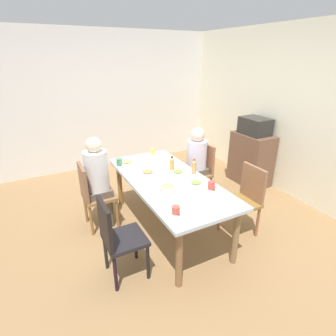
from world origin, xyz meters
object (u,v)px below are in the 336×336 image
object	(u,v)px
cup_2	(176,210)
microwave	(255,126)
plate_0	(148,172)
bottle_1	(194,167)
chair_0	(245,197)
plate_1	(178,172)
dining_table	(168,185)
chair_2	(117,235)
chair_3	(200,169)
chair_1	(93,193)
person_1	(98,175)
side_cabinet	(251,159)
cup_3	(212,185)
plate_3	(128,162)
bowl_0	(168,188)
person_3	(196,158)
bottle_0	(172,164)
plate_2	(196,183)
cup_0	(119,162)
cup_1	(153,151)

from	to	relation	value
cup_2	microwave	distance (m)	2.61
plate_0	bottle_1	xyz separation A→B (m)	(0.28, 0.53, 0.08)
chair_0	plate_1	xyz separation A→B (m)	(-0.60, -0.63, 0.23)
dining_table	chair_2	bearing A→B (deg)	-59.07
dining_table	plate_1	size ratio (longest dim) A/B	8.93
chair_3	chair_1	bearing A→B (deg)	-90.00
plate_0	bottle_1	distance (m)	0.60
dining_table	plate_0	distance (m)	0.33
dining_table	chair_0	distance (m)	0.98
person_1	side_cabinet	xyz separation A→B (m)	(-0.08, 2.70, -0.28)
plate_0	cup_3	bearing A→B (deg)	31.95
plate_3	bowl_0	world-z (taller)	bowl_0
chair_2	person_3	xyz separation A→B (m)	(-1.00, 1.57, 0.20)
chair_0	side_cabinet	size ratio (longest dim) A/B	1.00
chair_3	chair_2	bearing A→B (deg)	-59.07
plate_1	bowl_0	world-z (taller)	bowl_0
cup_2	bottle_0	world-z (taller)	bottle_0
person_1	bottle_1	bearing A→B (deg)	65.98
dining_table	person_3	world-z (taller)	person_3
person_1	bowl_0	xyz separation A→B (m)	(0.78, 0.59, 0.03)
dining_table	chair_0	bearing A→B (deg)	59.07
plate_2	bottle_1	xyz separation A→B (m)	(-0.28, 0.15, 0.08)
chair_3	cup_0	size ratio (longest dim) A/B	7.90
bottle_1	chair_1	bearing A→B (deg)	-112.40
plate_1	bottle_0	distance (m)	0.14
person_3	plate_3	size ratio (longest dim) A/B	4.55
person_1	bottle_0	distance (m)	0.96
cup_1	plate_3	bearing A→B (deg)	-68.46
plate_0	cup_2	world-z (taller)	cup_2
plate_1	side_cabinet	bearing A→B (deg)	105.04
microwave	plate_3	bearing A→B (deg)	-94.06
dining_table	cup_1	xyz separation A→B (m)	(-0.92, 0.21, 0.12)
chair_0	microwave	world-z (taller)	microwave
chair_0	chair_2	size ratio (longest dim) A/B	1.00
plate_3	chair_1	bearing A→B (deg)	-67.73
side_cabinet	plate_1	bearing A→B (deg)	-74.96
person_3	side_cabinet	world-z (taller)	person_3
chair_1	person_3	distance (m)	1.58
plate_3	cup_3	bearing A→B (deg)	25.66
side_cabinet	plate_0	bearing A→B (deg)	-82.09
cup_3	chair_0	bearing A→B (deg)	86.37
chair_0	person_1	xyz separation A→B (m)	(-1.00, -1.57, 0.22)
plate_3	chair_0	bearing A→B (deg)	41.59
chair_1	plate_3	size ratio (longest dim) A/B	3.48
cup_3	bottle_0	size ratio (longest dim) A/B	0.58
cup_3	chair_2	bearing A→B (deg)	-88.36
plate_3	cup_2	size ratio (longest dim) A/B	2.30
cup_1	bottle_1	world-z (taller)	bottle_1
person_3	plate_2	world-z (taller)	person_3
plate_2	bottle_1	world-z (taller)	bottle_1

